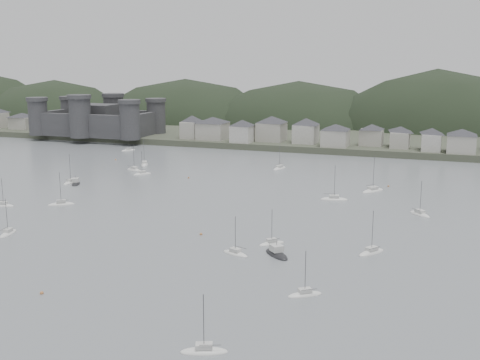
% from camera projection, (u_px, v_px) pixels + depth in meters
% --- Properties ---
extents(ground, '(900.00, 900.00, 0.00)m').
position_uv_depth(ground, '(107.00, 284.00, 112.74)').
color(ground, slate).
rests_on(ground, ground).
extents(far_shore_land, '(900.00, 250.00, 3.00)m').
position_uv_depth(far_shore_land, '(354.00, 124.00, 384.08)').
color(far_shore_land, '#383D2D').
rests_on(far_shore_land, ground).
extents(forested_ridge, '(851.55, 103.94, 102.57)m').
position_uv_depth(forested_ridge, '(355.00, 149.00, 361.46)').
color(forested_ridge, black).
rests_on(forested_ridge, ground).
extents(castle, '(66.00, 43.00, 20.00)m').
position_uv_depth(castle, '(98.00, 119.00, 316.22)').
color(castle, '#353537').
rests_on(castle, far_shore_land).
extents(waterfront_town, '(451.48, 28.46, 12.92)m').
position_uv_depth(waterfront_town, '(428.00, 136.00, 262.91)').
color(waterfront_town, '#A3A195').
rests_on(waterfront_town, far_shore_land).
extents(sailboat_lead, '(3.66, 7.36, 9.66)m').
position_uv_depth(sailboat_lead, '(8.00, 233.00, 144.91)').
color(sailboat_lead, silver).
rests_on(sailboat_lead, ground).
extents(moored_fleet, '(262.28, 178.41, 13.48)m').
position_uv_depth(moored_fleet, '(173.00, 207.00, 170.79)').
color(moored_fleet, silver).
rests_on(moored_fleet, ground).
extents(motor_launch_near, '(8.18, 8.23, 4.03)m').
position_uv_depth(motor_launch_near, '(277.00, 254.00, 129.23)').
color(motor_launch_near, black).
rests_on(motor_launch_near, ground).
extents(motor_launch_far, '(5.50, 7.49, 3.71)m').
position_uv_depth(motor_launch_far, '(76.00, 183.00, 203.16)').
color(motor_launch_far, black).
rests_on(motor_launch_far, ground).
extents(mooring_buoys, '(162.39, 133.57, 0.70)m').
position_uv_depth(mooring_buoys, '(196.00, 208.00, 169.91)').
color(mooring_buoys, '#B5713C').
rests_on(mooring_buoys, ground).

